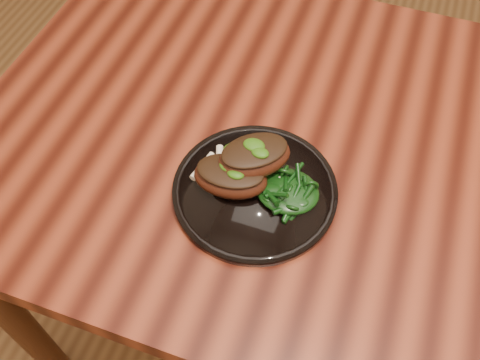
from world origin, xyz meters
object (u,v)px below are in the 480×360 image
plate (255,190)px  greens_heap (288,189)px  desk (439,206)px  lamb_chop_front (230,176)px

plate → greens_heap: (0.05, 0.00, 0.02)m
greens_heap → desk: bearing=28.3°
desk → plate: plate is taller
plate → desk: bearing=24.8°
plate → lamb_chop_front: size_ratio=2.07×
lamb_chop_front → plate: bearing=13.5°
plate → lamb_chop_front: lamb_chop_front is taller
desk → greens_heap: 0.29m
lamb_chop_front → greens_heap: lamb_chop_front is taller
desk → lamb_chop_front: (-0.32, -0.14, 0.12)m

